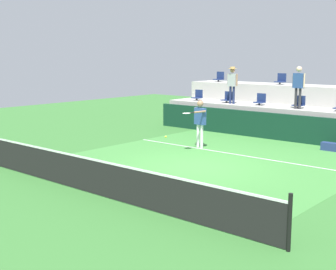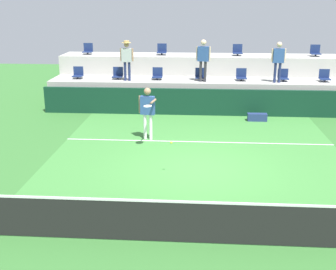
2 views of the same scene
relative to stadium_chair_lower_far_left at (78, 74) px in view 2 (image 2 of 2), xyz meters
The scene contains 24 objects.
ground_plane 9.12m from the stadium_chair_lower_far_left, 53.48° to the right, with size 40.00×40.00×0.00m, color #336B2D.
court_inner_paint 8.35m from the stadium_chair_lower_far_left, 49.33° to the right, with size 9.00×10.00×0.01m, color #3D7F38.
court_service_line 7.36m from the stadium_chair_lower_far_left, 42.07° to the right, with size 9.00×0.06×0.00m, color white.
tennis_net 12.48m from the stadium_chair_lower_far_left, 64.51° to the right, with size 10.48×0.08×1.07m.
sponsor_backboard 5.57m from the stadium_chair_lower_far_left, 12.97° to the right, with size 13.00×0.16×1.10m, color #0F3323.
seating_tier_lower 5.42m from the stadium_chair_lower_far_left, ahead, with size 13.00×1.80×1.25m, color #ADAAA3.
seating_tier_upper 5.69m from the stadium_chair_lower_far_left, 19.21° to the left, with size 13.00×1.80×2.10m, color #ADAAA3.
stadium_chair_lower_far_left is the anchor object (origin of this frame).
stadium_chair_lower_left 1.78m from the stadium_chair_lower_far_left, ahead, with size 0.44×0.40×0.52m.
stadium_chair_lower_mid_left 3.53m from the stadium_chair_lower_far_left, ahead, with size 0.44×0.40×0.52m.
stadium_chair_lower_center 5.40m from the stadium_chair_lower_far_left, ahead, with size 0.44×0.40×0.52m.
stadium_chair_lower_mid_right 7.17m from the stadium_chair_lower_far_left, ahead, with size 0.44×0.40×0.52m.
stadium_chair_lower_right 8.94m from the stadium_chair_lower_far_left, ahead, with size 0.44×0.40×0.52m.
stadium_chair_lower_far_right 10.69m from the stadium_chair_lower_far_left, ahead, with size 0.44×0.40×0.52m.
stadium_chair_upper_far_left 1.99m from the stadium_chair_lower_far_left, 88.65° to the left, with size 0.44×0.40×0.52m.
stadium_chair_upper_left 4.09m from the stadium_chair_lower_far_left, 26.70° to the left, with size 0.44×0.40×0.52m.
stadium_chair_upper_right 7.39m from the stadium_chair_lower_far_left, 14.20° to the left, with size 0.44×0.40×0.52m.
stadium_chair_upper_far_right 10.85m from the stadium_chair_lower_far_left, ahead, with size 0.44×0.40×0.52m.
tennis_player 5.94m from the stadium_chair_lower_far_left, 52.14° to the right, with size 0.62×1.29×1.80m.
spectator_with_hat 2.44m from the stadium_chair_lower_far_left, ahead, with size 0.58×0.42×1.70m.
spectator_in_grey 5.59m from the stadium_chair_lower_far_left, ahead, with size 0.61×0.27×1.76m.
spectator_in_white 8.67m from the stadium_chair_lower_far_left, ahead, with size 0.59×0.23×1.69m.
tennis_ball 9.06m from the stadium_chair_lower_far_left, 59.14° to the right, with size 0.07×0.07×0.07m.
equipment_bag 8.04m from the stadium_chair_lower_far_left, 14.53° to the right, with size 0.76×0.28×0.30m, color navy.
Camera 2 is at (-0.02, -11.61, 4.63)m, focal length 46.56 mm.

